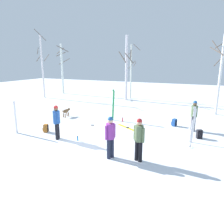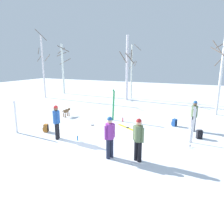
{
  "view_description": "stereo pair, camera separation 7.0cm",
  "coord_description": "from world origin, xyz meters",
  "views": [
    {
      "loc": [
        4.84,
        -7.58,
        3.77
      ],
      "look_at": [
        0.24,
        2.71,
        1.0
      ],
      "focal_mm": 32.99,
      "sensor_mm": 36.0,
      "label": 1
    },
    {
      "loc": [
        4.9,
        -7.56,
        3.77
      ],
      "look_at": [
        0.24,
        2.71,
        1.0
      ],
      "focal_mm": 32.99,
      "sensor_mm": 36.0,
      "label": 2
    }
  ],
  "objects": [
    {
      "name": "birch_tree_0",
      "position": [
        -10.71,
        9.45,
        3.34
      ],
      "size": [
        1.26,
        1.5,
        6.87
      ],
      "color": "silver",
      "rests_on": "ground_plane"
    },
    {
      "name": "birch_tree_1",
      "position": [
        -10.71,
        12.73,
        3.06
      ],
      "size": [
        1.85,
        1.86,
        5.77
      ],
      "color": "silver",
      "rests_on": "ground_plane"
    },
    {
      "name": "water_bottle_0",
      "position": [
        -0.56,
        0.38,
        0.11
      ],
      "size": [
        0.07,
        0.07,
        0.24
      ],
      "color": "#1E72BF",
      "rests_on": "ground_plane"
    },
    {
      "name": "ski_pair_lying_1",
      "position": [
        -1.13,
        2.81,
        0.01
      ],
      "size": [
        1.21,
        1.53,
        0.05
      ],
      "color": "white",
      "rests_on": "ground_plane"
    },
    {
      "name": "dog",
      "position": [
        -3.8,
        3.89,
        0.39
      ],
      "size": [
        0.24,
        0.9,
        0.57
      ],
      "color": "brown",
      "rests_on": "ground_plane"
    },
    {
      "name": "person_3",
      "position": [
        4.5,
        4.26,
        0.98
      ],
      "size": [
        0.34,
        0.47,
        1.72
      ],
      "color": "#4C4C56",
      "rests_on": "ground_plane"
    },
    {
      "name": "birch_tree_2",
      "position": [
        -2.22,
        11.69,
        3.19
      ],
      "size": [
        1.49,
        1.33,
        6.21
      ],
      "color": "silver",
      "rests_on": "ground_plane"
    },
    {
      "name": "ski_pair_planted_2",
      "position": [
        -4.2,
        -0.01,
        0.88
      ],
      "size": [
        0.04,
        0.17,
        1.76
      ],
      "color": "white",
      "rests_on": "ground_plane"
    },
    {
      "name": "backpack_0",
      "position": [
        -2.86,
        0.73,
        0.21
      ],
      "size": [
        0.34,
        0.32,
        0.44
      ],
      "color": "#99591E",
      "rests_on": "ground_plane"
    },
    {
      "name": "person_0",
      "position": [
        1.67,
        -0.66,
        0.98
      ],
      "size": [
        0.34,
        0.48,
        1.72
      ],
      "color": "#1E2338",
      "rests_on": "ground_plane"
    },
    {
      "name": "birch_tree_4",
      "position": [
        5.79,
        8.83,
        2.96
      ],
      "size": [
        1.25,
        1.41,
        5.6
      ],
      "color": "silver",
      "rests_on": "ground_plane"
    },
    {
      "name": "backpack_2",
      "position": [
        3.43,
        4.73,
        0.21
      ],
      "size": [
        0.34,
        0.32,
        0.44
      ],
      "color": "#1E4C99",
      "rests_on": "ground_plane"
    },
    {
      "name": "ski_pair_planted_0",
      "position": [
        -0.45,
        4.45,
        1.01
      ],
      "size": [
        0.11,
        0.22,
        2.03
      ],
      "color": "green",
      "rests_on": "ground_plane"
    },
    {
      "name": "water_bottle_1",
      "position": [
        0.27,
        4.33,
        0.13
      ],
      "size": [
        0.07,
        0.07,
        0.28
      ],
      "color": "red",
      "rests_on": "ground_plane"
    },
    {
      "name": "ski_pair_lying_0",
      "position": [
        1.05,
        3.2,
        0.01
      ],
      "size": [
        1.66,
        1.09,
        0.05
      ],
      "color": "yellow",
      "rests_on": "ground_plane"
    },
    {
      "name": "backpack_1",
      "position": [
        4.86,
        3.15,
        0.21
      ],
      "size": [
        0.32,
        0.34,
        0.44
      ],
      "color": "black",
      "rests_on": "ground_plane"
    },
    {
      "name": "person_1",
      "position": [
        -1.6,
        0.17,
        0.98
      ],
      "size": [
        0.34,
        0.49,
        1.72
      ],
      "color": "black",
      "rests_on": "ground_plane"
    },
    {
      "name": "ground_plane",
      "position": [
        0.0,
        0.0,
        0.0
      ],
      "size": [
        60.0,
        60.0,
        0.0
      ],
      "primitive_type": "plane",
      "color": "white"
    },
    {
      "name": "ski_pair_planted_1",
      "position": [
        4.55,
        2.42,
        0.87
      ],
      "size": [
        0.2,
        0.08,
        1.75
      ],
      "color": "white",
      "rests_on": "ground_plane"
    },
    {
      "name": "person_2",
      "position": [
        2.77,
        -0.46,
        0.98
      ],
      "size": [
        0.48,
        0.34,
        1.72
      ],
      "color": "black",
      "rests_on": "ground_plane"
    },
    {
      "name": "ski_poles_0",
      "position": [
        4.54,
        1.74,
        0.77
      ],
      "size": [
        0.07,
        0.27,
        1.43
      ],
      "color": "#B2B2BC",
      "rests_on": "ground_plane"
    },
    {
      "name": "birch_tree_3",
      "position": [
        -2.15,
        12.86,
        2.86
      ],
      "size": [
        1.53,
        1.51,
        5.44
      ],
      "color": "silver",
      "rests_on": "ground_plane"
    }
  ]
}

